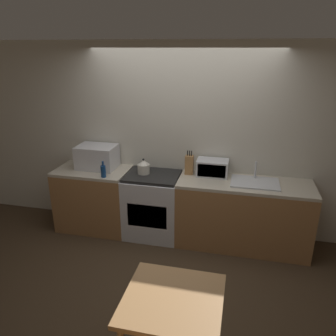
{
  "coord_description": "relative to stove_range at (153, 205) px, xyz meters",
  "views": [
    {
      "loc": [
        0.78,
        -3.29,
        2.51
      ],
      "look_at": [
        -0.1,
        0.54,
        1.05
      ],
      "focal_mm": 35.0,
      "sensor_mm": 36.0,
      "label": 1
    }
  ],
  "objects": [
    {
      "name": "microwave",
      "position": [
        -0.83,
        0.09,
        0.61
      ],
      "size": [
        0.54,
        0.39,
        0.32
      ],
      "color": "silver",
      "rests_on": "counter_left_run"
    },
    {
      "name": "counter_left_run",
      "position": [
        -0.88,
        0.0,
        0.0
      ],
      "size": [
        1.02,
        0.62,
        0.9
      ],
      "color": "olive",
      "rests_on": "ground_plane"
    },
    {
      "name": "sink_basin",
      "position": [
        1.33,
        0.01,
        0.47
      ],
      "size": [
        0.59,
        0.41,
        0.24
      ],
      "color": "silver",
      "rests_on": "counter_right_run"
    },
    {
      "name": "wall_back",
      "position": [
        0.34,
        0.34,
        0.85
      ],
      "size": [
        10.0,
        0.06,
        2.6
      ],
      "color": "beige",
      "rests_on": "ground_plane"
    },
    {
      "name": "counter_right_run",
      "position": [
        1.22,
        0.0,
        0.0
      ],
      "size": [
        1.7,
        0.62,
        0.9
      ],
      "color": "olive",
      "rests_on": "ground_plane"
    },
    {
      "name": "knife_block",
      "position": [
        0.47,
        0.14,
        0.58
      ],
      "size": [
        0.11,
        0.1,
        0.33
      ],
      "color": "#9E7042",
      "rests_on": "counter_right_run"
    },
    {
      "name": "stove_range",
      "position": [
        0.0,
        0.0,
        0.0
      ],
      "size": [
        0.74,
        0.62,
        0.9
      ],
      "color": "silver",
      "rests_on": "ground_plane"
    },
    {
      "name": "bottle",
      "position": [
        -0.6,
        -0.23,
        0.54
      ],
      "size": [
        0.07,
        0.07,
        0.22
      ],
      "color": "navy",
      "rests_on": "counter_left_run"
    },
    {
      "name": "kettle",
      "position": [
        -0.13,
        0.02,
        0.55
      ],
      "size": [
        0.16,
        0.16,
        0.21
      ],
      "color": "beige",
      "rests_on": "stove_range"
    },
    {
      "name": "ground_plane",
      "position": [
        0.34,
        -0.64,
        -0.45
      ],
      "size": [
        16.0,
        16.0,
        0.0
      ],
      "primitive_type": "plane",
      "color": "#3D2D1E"
    },
    {
      "name": "dining_table",
      "position": [
        0.72,
        -2.01,
        0.18
      ],
      "size": [
        0.74,
        0.71,
        0.74
      ],
      "color": "#9E7042",
      "rests_on": "ground_plane"
    },
    {
      "name": "toaster_oven",
      "position": [
        0.78,
        0.16,
        0.56
      ],
      "size": [
        0.41,
        0.26,
        0.21
      ],
      "color": "silver",
      "rests_on": "counter_right_run"
    }
  ]
}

